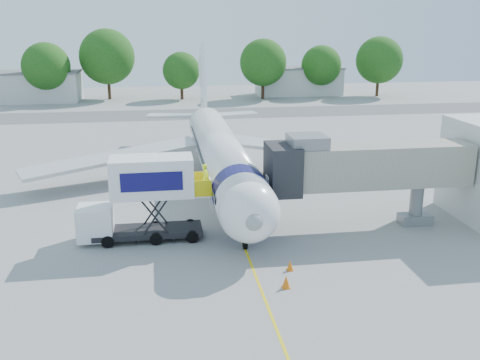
{
  "coord_description": "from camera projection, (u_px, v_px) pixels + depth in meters",
  "views": [
    {
      "loc": [
        -4.92,
        -39.99,
        13.66
      ],
      "look_at": [
        0.35,
        -5.12,
        3.2
      ],
      "focal_mm": 40.0,
      "sensor_mm": 36.0,
      "label": 1
    }
  ],
  "objects": [
    {
      "name": "taxiway_strip",
      "position": [
        192.0,
        114.0,
        82.31
      ],
      "size": [
        120.0,
        10.0,
        0.01
      ],
      "primitive_type": "cube",
      "color": "#59595B",
      "rests_on": "ground"
    },
    {
      "name": "outbuilding_left",
      "position": [
        27.0,
        86.0,
        94.61
      ],
      "size": [
        18.4,
        8.4,
        5.3
      ],
      "color": "beige",
      "rests_on": "ground"
    },
    {
      "name": "outbuilding_right",
      "position": [
        299.0,
        81.0,
        103.66
      ],
      "size": [
        16.4,
        7.4,
        5.3
      ],
      "color": "beige",
      "rests_on": "ground"
    },
    {
      "name": "tree_g",
      "position": [
        379.0,
        60.0,
        100.44
      ],
      "size": [
        8.73,
        8.73,
        11.14
      ],
      "color": "#382314",
      "rests_on": "ground"
    },
    {
      "name": "jet_bridge",
      "position": [
        357.0,
        167.0,
        35.77
      ],
      "size": [
        13.9,
        3.2,
        6.6
      ],
      "color": "#A49E8C",
      "rests_on": "ground"
    },
    {
      "name": "catering_hiloader",
      "position": [
        142.0,
        199.0,
        34.18
      ],
      "size": [
        8.5,
        2.44,
        5.5
      ],
      "color": "black",
      "rests_on": "ground"
    },
    {
      "name": "ground",
      "position": [
        226.0,
        201.0,
        42.5
      ],
      "size": [
        160.0,
        160.0,
        0.0
      ],
      "primitive_type": "plane",
      "color": "#969693",
      "rests_on": "ground"
    },
    {
      "name": "tree_d",
      "position": [
        181.0,
        71.0,
        96.58
      ],
      "size": [
        6.7,
        6.7,
        8.54
      ],
      "color": "#382314",
      "rests_on": "ground"
    },
    {
      "name": "ground_tug",
      "position": [
        317.0,
        298.0,
        26.11
      ],
      "size": [
        3.59,
        2.33,
        1.33
      ],
      "rotation": [
        0.0,
        0.0,
        0.2
      ],
      "color": "white",
      "rests_on": "ground"
    },
    {
      "name": "aircraft",
      "position": [
        220.0,
        153.0,
        45.57
      ],
      "size": [
        34.17,
        37.73,
        11.35
      ],
      "color": "white",
      "rests_on": "ground"
    },
    {
      "name": "tree_b",
      "position": [
        46.0,
        66.0,
        91.58
      ],
      "size": [
        8.15,
        8.15,
        10.39
      ],
      "color": "#382314",
      "rests_on": "ground"
    },
    {
      "name": "tree_e",
      "position": [
        263.0,
        63.0,
        96.94
      ],
      "size": [
        8.48,
        8.48,
        10.82
      ],
      "color": "#382314",
      "rests_on": "ground"
    },
    {
      "name": "tree_f",
      "position": [
        321.0,
        65.0,
        100.5
      ],
      "size": [
        7.48,
        7.48,
        9.53
      ],
      "color": "#382314",
      "rests_on": "ground"
    },
    {
      "name": "guidance_line",
      "position": [
        226.0,
        201.0,
        42.5
      ],
      "size": [
        0.15,
        70.0,
        0.01
      ],
      "primitive_type": "cube",
      "color": "yellow",
      "rests_on": "ground"
    },
    {
      "name": "safety_cone_a",
      "position": [
        290.0,
        266.0,
        30.51
      ],
      "size": [
        0.38,
        0.38,
        0.61
      ],
      "color": "orange",
      "rests_on": "ground"
    },
    {
      "name": "safety_cone_b",
      "position": [
        286.0,
        282.0,
        28.47
      ],
      "size": [
        0.45,
        0.45,
        0.71
      ],
      "color": "orange",
      "rests_on": "ground"
    },
    {
      "name": "tree_c",
      "position": [
        107.0,
        57.0,
        96.0
      ],
      "size": [
        9.87,
        9.87,
        12.58
      ],
      "color": "#382314",
      "rests_on": "ground"
    }
  ]
}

